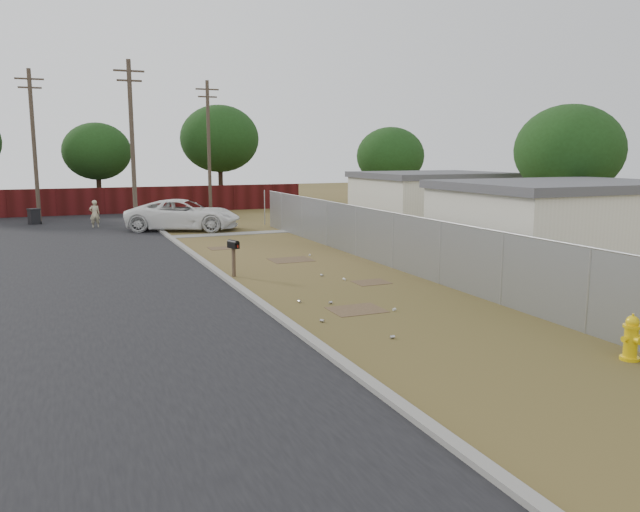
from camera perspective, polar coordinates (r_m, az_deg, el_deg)
name	(u,v)px	position (r m, az deg, el deg)	size (l,w,h in m)	color
ground	(313,274)	(21.36, -0.64, -1.68)	(120.00, 120.00, 0.00)	brown
street	(91,252)	(27.78, -20.19, 0.36)	(15.10, 60.00, 0.12)	black
chainlink_fence	(380,242)	(23.46, 5.48, 1.25)	(0.10, 27.06, 2.02)	#989CA1
privacy_fence	(89,202)	(44.56, -20.39, 4.69)	(30.00, 0.12, 1.80)	#440E0F
utility_poles	(129,143)	(40.30, -17.05, 9.84)	(12.60, 8.24, 9.00)	#46392F
houses	(488,211)	(28.72, 15.14, 4.00)	(9.30, 17.24, 3.10)	silver
horizon_trees	(193,145)	(43.85, -11.50, 9.90)	(33.32, 31.94, 7.78)	#302115
fire_hydrant	(631,338)	(14.01, 26.58, -6.76)	(0.43, 0.42, 0.95)	#E1BA0B
mailbox	(233,248)	(21.01, -7.92, 0.76)	(0.32, 0.54, 1.24)	brown
pickup_truck	(184,215)	(34.31, -12.36, 3.71)	(2.75, 5.97, 1.66)	white
pedestrian	(95,214)	(36.82, -19.91, 3.64)	(0.56, 0.37, 1.53)	tan
trash_bin	(34,216)	(39.85, -24.68, 3.32)	(0.80, 0.78, 0.92)	black
scattered_litter	(336,293)	(18.35, 1.48, -3.40)	(3.55, 11.36, 0.07)	beige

